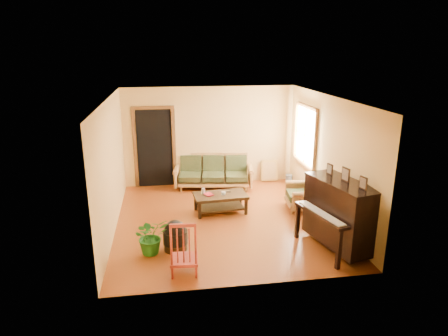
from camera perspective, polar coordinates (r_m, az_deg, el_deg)
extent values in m
plane|color=#62280C|center=(8.64, -0.03, -7.39)|extent=(5.00, 5.00, 0.00)
cube|color=black|center=(10.58, -9.87, 2.78)|extent=(1.08, 0.16, 2.05)
cube|color=white|center=(9.92, 11.57, 4.57)|extent=(0.12, 1.36, 1.46)
cube|color=#9D6E39|center=(10.43, -1.52, -0.58)|extent=(2.10, 1.12, 0.86)
cube|color=black|center=(8.95, -0.51, -5.05)|extent=(1.21, 0.73, 0.42)
cube|color=#9D6E39|center=(9.23, 11.14, -3.34)|extent=(0.87, 0.90, 0.82)
cube|color=black|center=(7.55, 16.20, -6.48)|extent=(1.18, 1.62, 1.28)
cylinder|color=black|center=(7.41, -6.95, -10.02)|extent=(0.50, 0.50, 0.43)
cube|color=maroon|center=(6.58, -5.75, -11.04)|extent=(0.48, 0.52, 0.95)
cube|color=gold|center=(11.04, 6.50, -0.36)|extent=(0.47, 0.14, 0.61)
cylinder|color=#2E508C|center=(11.05, 9.24, -1.52)|extent=(0.18, 0.18, 0.22)
imported|color=#1B5D1A|center=(7.31, -10.38, -9.51)|extent=(0.74, 0.70, 0.67)
imported|color=maroon|center=(8.80, -2.66, -3.90)|extent=(0.23, 0.27, 0.02)
cylinder|color=white|center=(8.90, -2.97, -3.28)|extent=(0.10, 0.10, 0.13)
cylinder|color=silver|center=(8.85, -0.09, -3.62)|extent=(0.12, 0.12, 0.06)
cube|color=black|center=(9.01, 0.54, -3.40)|extent=(0.14, 0.06, 0.01)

